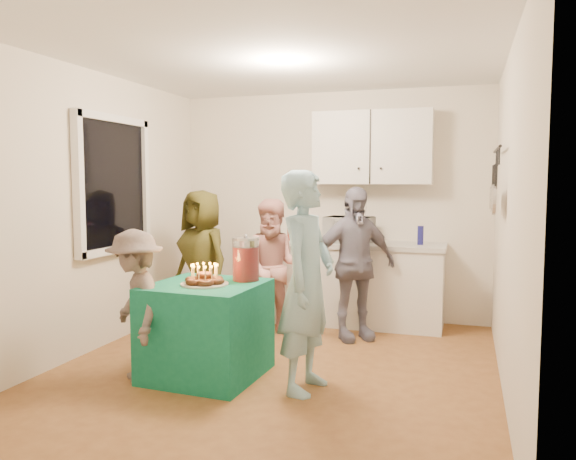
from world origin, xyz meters
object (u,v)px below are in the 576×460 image
(man_birthday, at_px, (307,281))
(woman_back_right, at_px, (353,264))
(microwave, at_px, (349,229))
(party_table, at_px, (206,330))
(woman_back_center, at_px, (275,268))
(woman_back_left, at_px, (202,261))
(counter, at_px, (342,285))
(child_near_left, at_px, (136,305))
(punch_jar, at_px, (246,260))

(man_birthday, height_order, woman_back_right, man_birthday)
(microwave, relative_size, party_table, 0.60)
(man_birthday, xyz_separation_m, woman_back_right, (0.07, 1.46, -0.07))
(man_birthday, bearing_deg, woman_back_center, 34.90)
(woman_back_left, relative_size, woman_back_right, 0.97)
(counter, xyz_separation_m, child_near_left, (-1.17, -2.29, 0.17))
(man_birthday, bearing_deg, woman_back_left, 56.11)
(party_table, distance_m, woman_back_center, 1.32)
(counter, distance_m, woman_back_left, 1.57)
(woman_back_center, bearing_deg, child_near_left, -133.26)
(microwave, xyz_separation_m, woman_back_left, (-1.41, -0.78, -0.31))
(microwave, bearing_deg, woman_back_right, -65.91)
(microwave, height_order, party_table, microwave)
(microwave, height_order, woman_back_center, woman_back_center)
(party_table, xyz_separation_m, woman_back_right, (0.93, 1.42, 0.38))
(man_birthday, distance_m, woman_back_center, 1.49)
(punch_jar, xyz_separation_m, man_birthday, (0.60, -0.28, -0.10))
(counter, height_order, party_table, counter)
(counter, relative_size, punch_jar, 6.47)
(man_birthday, bearing_deg, counter, 11.58)
(punch_jar, distance_m, woman_back_right, 1.37)
(man_birthday, xyz_separation_m, woman_back_center, (-0.70, 1.31, -0.13))
(man_birthday, bearing_deg, party_table, 93.64)
(counter, height_order, man_birthday, man_birthday)
(punch_jar, bearing_deg, child_near_left, -146.63)
(party_table, distance_m, woman_back_left, 1.45)
(woman_back_left, xyz_separation_m, child_near_left, (0.16, -1.50, -0.14))
(party_table, height_order, woman_back_center, woman_back_center)
(punch_jar, height_order, woman_back_right, woman_back_right)
(counter, bearing_deg, party_table, -108.50)
(party_table, relative_size, punch_jar, 2.50)
(child_near_left, bearing_deg, woman_back_right, 94.40)
(man_birthday, xyz_separation_m, woman_back_left, (-1.51, 1.29, -0.09))
(microwave, bearing_deg, child_near_left, -110.16)
(woman_back_center, bearing_deg, counter, 34.87)
(woman_back_center, xyz_separation_m, child_near_left, (-0.64, -1.52, -0.10))
(counter, relative_size, woman_back_left, 1.48)
(counter, xyz_separation_m, woman_back_right, (0.25, -0.61, 0.33))
(microwave, xyz_separation_m, party_table, (-0.76, -2.03, -0.67))
(microwave, height_order, man_birthday, man_birthday)
(woman_back_center, bearing_deg, woman_back_right, -9.38)
(counter, xyz_separation_m, woman_back_center, (-0.53, -0.76, 0.27))
(punch_jar, bearing_deg, woman_back_right, 60.46)
(party_table, xyz_separation_m, woman_back_left, (-0.65, 1.24, 0.36))
(punch_jar, height_order, man_birthday, man_birthday)
(counter, height_order, woman_back_center, woman_back_center)
(counter, height_order, woman_back_right, woman_back_right)
(punch_jar, bearing_deg, man_birthday, -24.70)
(counter, bearing_deg, punch_jar, -103.30)
(punch_jar, bearing_deg, counter, 76.70)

